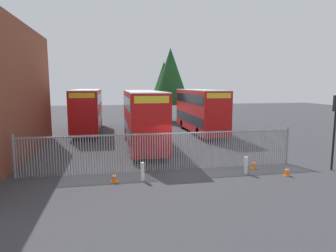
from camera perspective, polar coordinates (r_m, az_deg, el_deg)
ground_plane at (r=24.93m, az=-1.73°, el=-3.31°), size 100.00×100.00×0.00m
palisade_fence at (r=16.79m, az=-1.11°, el=-4.72°), size 15.88×0.14×2.35m
double_decker_bus_near_gate at (r=23.18m, az=-4.93°, el=1.87°), size 2.54×10.81×4.42m
double_decker_bus_behind_fence_left at (r=30.23m, az=6.21°, el=3.26°), size 2.54×10.81×4.42m
double_decker_bus_behind_fence_right at (r=31.44m, az=-15.36°, el=3.20°), size 2.54×10.81×4.42m
bollard_near_left at (r=15.23m, az=-4.99°, el=-8.81°), size 0.20×0.20×0.95m
bollard_center_front at (r=16.90m, az=14.90°, el=-7.37°), size 0.20×0.20×0.95m
traffic_cone_by_gate at (r=15.21m, az=-10.43°, el=-9.67°), size 0.34×0.34×0.59m
traffic_cone_mid_forecourt at (r=17.25m, az=22.16°, el=-8.02°), size 0.34×0.34×0.59m
traffic_cone_near_kerb at (r=18.11m, az=16.38°, el=-7.01°), size 0.34×0.34×0.59m
traffic_light_kerbside at (r=19.05m, az=29.80°, el=1.24°), size 0.28×0.33×4.30m
tree_tall_back at (r=39.84m, az=-0.80°, el=8.56°), size 3.75×3.75×8.00m
tree_short_side at (r=39.31m, az=0.49°, el=9.65°), size 5.15×5.15×9.73m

